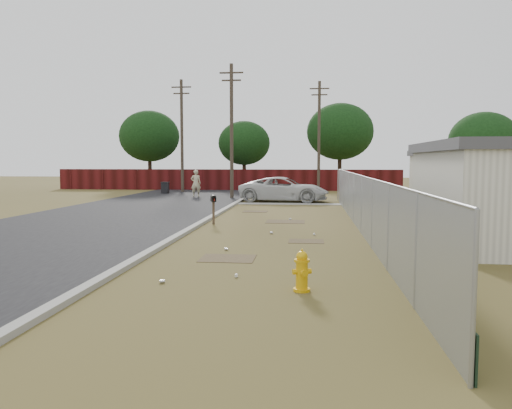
# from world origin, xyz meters

# --- Properties ---
(ground) EXTENTS (120.00, 120.00, 0.00)m
(ground) POSITION_xyz_m (0.00, 0.00, 0.00)
(ground) COLOR brown
(ground) RESTS_ON ground
(street) EXTENTS (15.10, 60.00, 0.12)m
(street) POSITION_xyz_m (-6.76, 8.05, 0.02)
(street) COLOR black
(street) RESTS_ON ground
(chainlink_fence) EXTENTS (0.10, 27.06, 2.02)m
(chainlink_fence) POSITION_xyz_m (3.12, 1.03, 0.80)
(chainlink_fence) COLOR #93949B
(chainlink_fence) RESTS_ON ground
(privacy_fence) EXTENTS (30.00, 0.12, 1.80)m
(privacy_fence) POSITION_xyz_m (-6.00, 25.00, 0.90)
(privacy_fence) COLOR #4F1112
(privacy_fence) RESTS_ON ground
(utility_poles) EXTENTS (12.60, 8.24, 9.00)m
(utility_poles) POSITION_xyz_m (-3.67, 20.67, 4.69)
(utility_poles) COLOR #44372D
(utility_poles) RESTS_ON ground
(horizon_trees) EXTENTS (33.32, 31.94, 7.78)m
(horizon_trees) POSITION_xyz_m (0.84, 23.56, 4.63)
(horizon_trees) COLOR #2F1F15
(horizon_trees) RESTS_ON ground
(fire_hydrant) EXTENTS (0.42, 0.42, 0.83)m
(fire_hydrant) POSITION_xyz_m (1.16, -8.06, 0.39)
(fire_hydrant) COLOR #E3AA0B
(fire_hydrant) RESTS_ON ground
(mailbox) EXTENTS (0.32, 0.51, 1.17)m
(mailbox) POSITION_xyz_m (-2.52, 1.90, 0.92)
(mailbox) COLOR brown
(mailbox) RESTS_ON ground
(pickup_truck) EXTENTS (5.73, 3.08, 1.53)m
(pickup_truck) POSITION_xyz_m (-0.30, 13.31, 0.76)
(pickup_truck) COLOR silver
(pickup_truck) RESTS_ON ground
(pedestrian) EXTENTS (0.78, 0.60, 1.92)m
(pedestrian) POSITION_xyz_m (-6.64, 16.62, 0.96)
(pedestrian) COLOR #C3B98F
(pedestrian) RESTS_ON ground
(trash_bin) EXTENTS (0.61, 0.65, 0.90)m
(trash_bin) POSITION_xyz_m (-9.87, 20.03, 0.46)
(trash_bin) COLOR black
(trash_bin) RESTS_ON ground
(scattered_litter) EXTENTS (3.27, 11.49, 0.07)m
(scattered_litter) POSITION_xyz_m (-0.18, -2.70, 0.04)
(scattered_litter) COLOR silver
(scattered_litter) RESTS_ON ground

